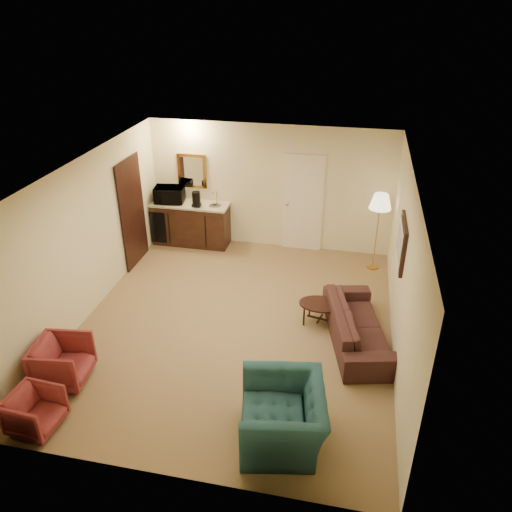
% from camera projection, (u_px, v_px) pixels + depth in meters
% --- Properties ---
extents(ground, '(6.00, 6.00, 0.00)m').
position_uv_depth(ground, '(236.00, 324.00, 8.23)').
color(ground, '#9B724F').
rests_on(ground, ground).
extents(room_walls, '(5.02, 6.01, 2.61)m').
position_uv_depth(room_walls, '(240.00, 209.00, 8.11)').
color(room_walls, beige).
rests_on(room_walls, ground).
extents(wetbar_cabinet, '(1.64, 0.58, 0.92)m').
position_uv_depth(wetbar_cabinet, '(191.00, 224.00, 10.67)').
color(wetbar_cabinet, '#371E11').
rests_on(wetbar_cabinet, ground).
extents(sofa, '(1.03, 2.09, 0.78)m').
position_uv_depth(sofa, '(358.00, 320.00, 7.65)').
color(sofa, black).
rests_on(sofa, ground).
extents(teal_armchair, '(0.93, 1.25, 0.99)m').
position_uv_depth(teal_armchair, '(283.00, 408.00, 5.90)').
color(teal_armchair, '#1E454C').
rests_on(teal_armchair, ground).
extents(rose_chair_near, '(0.73, 0.77, 0.71)m').
position_uv_depth(rose_chair_near, '(62.00, 360.00, 6.88)').
color(rose_chair_near, '#9A3432').
rests_on(rose_chair_near, ground).
extents(rose_chair_far, '(0.57, 0.60, 0.59)m').
position_uv_depth(rose_chair_far, '(35.00, 409.00, 6.15)').
color(rose_chair_far, '#9A3432').
rests_on(rose_chair_far, ground).
extents(coffee_table, '(0.79, 0.62, 0.41)m').
position_uv_depth(coffee_table, '(320.00, 314.00, 8.13)').
color(coffee_table, black).
rests_on(coffee_table, ground).
extents(floor_lamp, '(0.51, 0.51, 1.56)m').
position_uv_depth(floor_lamp, '(377.00, 232.00, 9.55)').
color(floor_lamp, '#B8893D').
rests_on(floor_lamp, ground).
extents(waste_bin, '(0.26, 0.26, 0.28)m').
position_uv_depth(waste_bin, '(220.00, 241.00, 10.64)').
color(waste_bin, black).
rests_on(waste_bin, ground).
extents(microwave, '(0.65, 0.42, 0.41)m').
position_uv_depth(microwave, '(169.00, 193.00, 10.43)').
color(microwave, black).
rests_on(microwave, wetbar_cabinet).
extents(coffee_maker, '(0.22, 0.22, 0.32)m').
position_uv_depth(coffee_maker, '(196.00, 199.00, 10.24)').
color(coffee_maker, black).
rests_on(coffee_maker, wetbar_cabinet).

